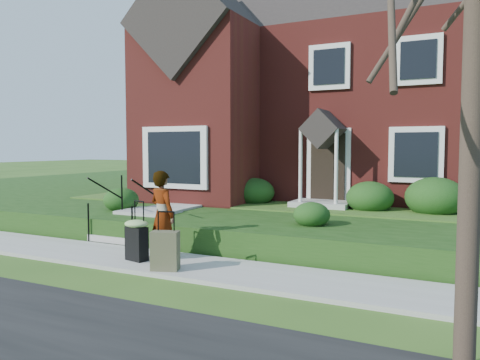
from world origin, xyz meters
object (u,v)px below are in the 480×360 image
Objects in this scene: woman at (162,215)px; suitcase_olive at (165,251)px; front_steps at (137,220)px; suitcase_black at (137,237)px.

woman is 1.65× the size of suitcase_olive.
front_steps is 3.46m from suitcase_olive.
front_steps reaches higher than suitcase_olive.
suitcase_olive is (0.56, -0.71, -0.52)m from woman.
woman is at bearing -40.42° from front_steps.
woman is at bearing 55.62° from suitcase_black.
front_steps is at bearing 141.25° from suitcase_black.
front_steps is 2.62m from woman.
front_steps reaches higher than suitcase_black.
suitcase_black is (1.58, -2.01, 0.06)m from front_steps.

